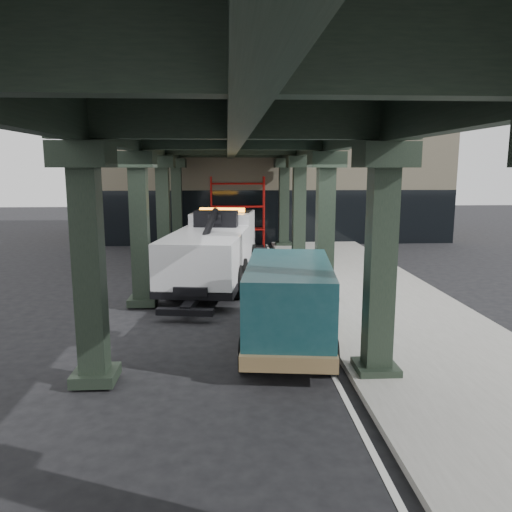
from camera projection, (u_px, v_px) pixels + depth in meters
name	position (u px, v px, depth m)	size (l,w,h in m)	color
ground	(249.00, 323.00, 14.67)	(90.00, 90.00, 0.00)	black
sidewalk	(379.00, 300.00, 16.87)	(5.00, 40.00, 0.15)	gray
lane_stripe	(297.00, 303.00, 16.73)	(0.12, 38.00, 0.01)	silver
viaduct	(233.00, 137.00, 15.65)	(7.40, 32.00, 6.40)	black
building	(265.00, 175.00, 33.74)	(22.00, 10.00, 8.00)	#C6B793
scaffolding	(238.00, 210.00, 28.69)	(3.08, 0.88, 4.00)	red
tow_truck	(215.00, 247.00, 19.59)	(3.71, 9.23, 2.95)	black
towed_van	(289.00, 301.00, 12.58)	(2.73, 5.66, 2.21)	#113940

